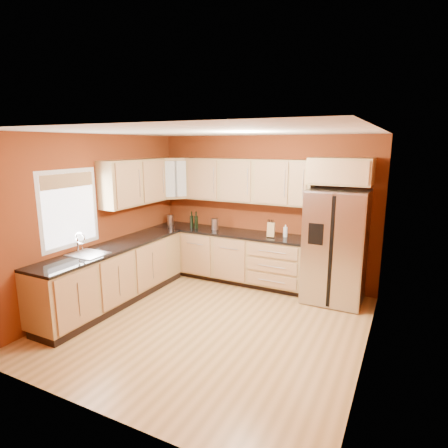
% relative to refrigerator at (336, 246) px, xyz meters
% --- Properties ---
extents(floor, '(4.00, 4.00, 0.00)m').
position_rel_refrigerator_xyz_m(floor, '(-1.35, -1.62, -0.89)').
color(floor, '#AC7F42').
rests_on(floor, ground).
extents(ceiling, '(4.00, 4.00, 0.00)m').
position_rel_refrigerator_xyz_m(ceiling, '(-1.35, -1.62, 1.71)').
color(ceiling, silver).
rests_on(ceiling, wall_back).
extents(wall_back, '(4.00, 0.04, 2.60)m').
position_rel_refrigerator_xyz_m(wall_back, '(-1.35, 0.38, 0.41)').
color(wall_back, maroon).
rests_on(wall_back, floor).
extents(wall_front, '(4.00, 0.04, 2.60)m').
position_rel_refrigerator_xyz_m(wall_front, '(-1.35, -3.62, 0.41)').
color(wall_front, maroon).
rests_on(wall_front, floor).
extents(wall_left, '(0.04, 4.00, 2.60)m').
position_rel_refrigerator_xyz_m(wall_left, '(-3.35, -1.62, 0.41)').
color(wall_left, maroon).
rests_on(wall_left, floor).
extents(wall_right, '(0.04, 4.00, 2.60)m').
position_rel_refrigerator_xyz_m(wall_right, '(0.65, -1.62, 0.41)').
color(wall_right, maroon).
rests_on(wall_right, floor).
extents(base_cabinets_back, '(2.90, 0.60, 0.88)m').
position_rel_refrigerator_xyz_m(base_cabinets_back, '(-1.90, 0.07, -0.45)').
color(base_cabinets_back, '#9F804D').
rests_on(base_cabinets_back, floor).
extents(base_cabinets_left, '(0.60, 2.80, 0.88)m').
position_rel_refrigerator_xyz_m(base_cabinets_left, '(-3.05, -1.62, -0.45)').
color(base_cabinets_left, '#9F804D').
rests_on(base_cabinets_left, floor).
extents(countertop_back, '(2.90, 0.62, 0.04)m').
position_rel_refrigerator_xyz_m(countertop_back, '(-1.90, 0.06, 0.01)').
color(countertop_back, black).
rests_on(countertop_back, base_cabinets_back).
extents(countertop_left, '(0.62, 2.80, 0.04)m').
position_rel_refrigerator_xyz_m(countertop_left, '(-3.04, -1.62, 0.01)').
color(countertop_left, black).
rests_on(countertop_left, base_cabinets_left).
extents(upper_cabinets_back, '(2.30, 0.33, 0.75)m').
position_rel_refrigerator_xyz_m(upper_cabinets_back, '(-1.60, 0.21, 0.94)').
color(upper_cabinets_back, '#9F804D').
rests_on(upper_cabinets_back, wall_back).
extents(upper_cabinets_left, '(0.33, 1.35, 0.75)m').
position_rel_refrigerator_xyz_m(upper_cabinets_left, '(-3.19, -0.90, 0.94)').
color(upper_cabinets_left, '#9F804D').
rests_on(upper_cabinets_left, wall_left).
extents(corner_upper_cabinet, '(0.67, 0.67, 0.75)m').
position_rel_refrigerator_xyz_m(corner_upper_cabinet, '(-3.02, 0.04, 0.94)').
color(corner_upper_cabinet, '#9F804D').
rests_on(corner_upper_cabinet, wall_back).
extents(over_fridge_cabinet, '(0.92, 0.60, 0.40)m').
position_rel_refrigerator_xyz_m(over_fridge_cabinet, '(0.00, 0.07, 1.16)').
color(over_fridge_cabinet, '#9F804D').
rests_on(over_fridge_cabinet, wall_back).
extents(refrigerator, '(0.90, 0.75, 1.78)m').
position_rel_refrigerator_xyz_m(refrigerator, '(0.00, 0.00, 0.00)').
color(refrigerator, '#B9B9BE').
rests_on(refrigerator, floor).
extents(window, '(0.03, 0.90, 1.00)m').
position_rel_refrigerator_xyz_m(window, '(-3.33, -2.12, 0.66)').
color(window, white).
rests_on(window, wall_left).
extents(sink_faucet, '(0.50, 0.42, 0.30)m').
position_rel_refrigerator_xyz_m(sink_faucet, '(-3.04, -2.12, 0.18)').
color(sink_faucet, silver).
rests_on(sink_faucet, countertop_left).
extents(canister_left, '(0.15, 0.15, 0.20)m').
position_rel_refrigerator_xyz_m(canister_left, '(-2.17, 0.07, 0.13)').
color(canister_left, '#B9B9BE').
rests_on(canister_left, countertop_back).
extents(canister_right, '(0.16, 0.16, 0.20)m').
position_rel_refrigerator_xyz_m(canister_right, '(-3.13, 0.05, 0.13)').
color(canister_right, '#B9B9BE').
rests_on(canister_right, countertop_back).
extents(wine_bottle_a, '(0.08, 0.08, 0.30)m').
position_rel_refrigerator_xyz_m(wine_bottle_a, '(-2.65, 0.04, 0.18)').
color(wine_bottle_a, black).
rests_on(wine_bottle_a, countertop_back).
extents(wine_bottle_b, '(0.07, 0.07, 0.32)m').
position_rel_refrigerator_xyz_m(wine_bottle_b, '(-2.53, 0.00, 0.19)').
color(wine_bottle_b, black).
rests_on(wine_bottle_b, countertop_back).
extents(knife_block, '(0.15, 0.14, 0.25)m').
position_rel_refrigerator_xyz_m(knife_block, '(-1.07, 0.01, 0.15)').
color(knife_block, '#A88451').
rests_on(knife_block, countertop_back).
extents(soap_dispenser, '(0.09, 0.09, 0.21)m').
position_rel_refrigerator_xyz_m(soap_dispenser, '(-0.85, 0.11, 0.13)').
color(soap_dispenser, white).
rests_on(soap_dispenser, countertop_back).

